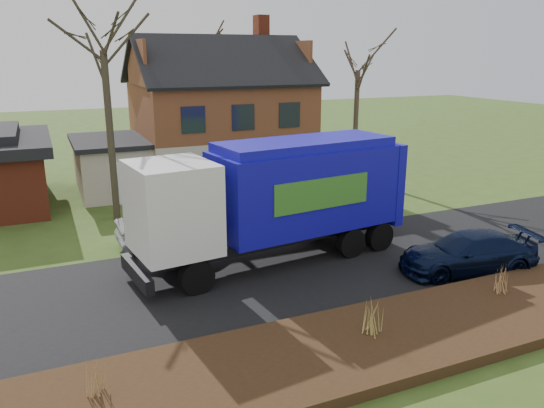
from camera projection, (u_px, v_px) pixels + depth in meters
name	position (u px, v px, depth m)	size (l,w,h in m)	color
ground	(296.00, 269.00, 18.14)	(120.00, 120.00, 0.00)	#36501A
road	(296.00, 269.00, 18.14)	(80.00, 7.00, 0.02)	black
mulch_verge	(388.00, 339.00, 13.43)	(80.00, 3.50, 0.30)	black
main_house	(212.00, 110.00, 29.86)	(12.95, 8.95, 9.26)	beige
garbage_truck	(279.00, 193.00, 18.34)	(10.15, 3.83, 4.25)	black
silver_sedan	(181.00, 226.00, 20.21)	(1.65, 4.74, 1.56)	#A7A9AF
navy_wagon	(468.00, 253.00, 17.79)	(1.89, 4.65, 1.35)	black
tree_front_west	(101.00, 23.00, 21.35)	(3.39, 3.39, 10.07)	#393222
tree_front_east	(359.00, 52.00, 29.55)	(3.20, 3.20, 8.88)	#47372A
tree_back	(205.00, 25.00, 37.24)	(3.42, 3.42, 10.83)	#3B2B23
grass_clump_west	(97.00, 378.00, 10.87)	(0.31, 0.25, 0.81)	#AD844C
grass_clump_mid	(372.00, 315.00, 13.25)	(0.36, 0.30, 1.02)	tan
grass_clump_east	(503.00, 279.00, 15.56)	(0.34, 0.28, 0.85)	tan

